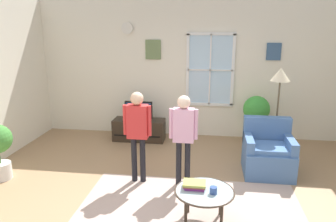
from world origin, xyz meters
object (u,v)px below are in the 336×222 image
Objects in this scene: book_stack at (194,185)px; cup at (213,190)px; armchair at (268,153)px; floor_lamp at (280,84)px; person_pink_shirt at (183,130)px; potted_plant_by_window at (256,115)px; television at (139,110)px; remote_near_cup at (201,187)px; person_red_shirt at (138,127)px; remote_near_books at (203,186)px; coffee_table at (204,193)px; tv_stand at (139,130)px.

book_stack is 3.12× the size of cup.
floor_lamp is at bearing 69.02° from armchair.
armchair is 9.95× the size of cup.
armchair is at bearing 53.43° from book_stack.
armchair is 1.55m from person_pink_shirt.
person_pink_shirt is at bearing -124.00° from potted_plant_by_window.
remote_near_cup is (1.38, -2.70, -0.20)m from television.
remote_near_cup is 0.10× the size of person_red_shirt.
coffee_table is at bearing -76.11° from remote_near_books.
remote_near_books is 0.10× the size of person_pink_shirt.
remote_near_books is at bearing -41.20° from person_red_shirt.
coffee_table is at bearing -108.47° from potted_plant_by_window.
floor_lamp is at bearing 62.89° from cup.
remote_near_books is 2.48m from floor_lamp.
armchair is 1.21× the size of coffee_table.
book_stack is 0.20× the size of person_pink_shirt.
cup is 3.01m from potted_plant_by_window.
television is 0.35× the size of floor_lamp.
television is 2.71m from armchair.
floor_lamp is at bearing -73.25° from potted_plant_by_window.
potted_plant_by_window reaches higher than coffee_table.
remote_near_cup is at bearing 8.69° from book_stack.
tv_stand is at bearing 164.65° from floor_lamp.
armchair is 1.83m from coffee_table.
cup is 0.19m from remote_near_books.
book_stack reaches higher than remote_near_books.
person_pink_shirt is (1.08, -1.83, 0.64)m from tv_stand.
television is 2.14m from person_pink_shirt.
potted_plant_by_window is at bearing 106.75° from floor_lamp.
remote_near_books is at bearing 19.99° from book_stack.
person_red_shirt is 2.73m from potted_plant_by_window.
armchair reaches higher than tv_stand.
television is 2.10× the size of book_stack.
remote_near_cup is 1.01m from person_pink_shirt.
book_stack is at bearing -126.57° from armchair.
potted_plant_by_window is at bearing 70.59° from remote_near_books.
television is at bearing 117.56° from remote_near_books.
remote_near_cup reaches higher than tv_stand.
floor_lamp reaches higher than television.
person_pink_shirt is 1.38× the size of potted_plant_by_window.
television is at bearing -90.00° from tv_stand.
book_stack is 2.98m from potted_plant_by_window.
television is at bearing 115.55° from book_stack.
armchair is at bearing -26.92° from television.
television is 0.80× the size of coffee_table.
coffee_table is 0.10m from remote_near_books.
tv_stand is 0.42m from television.
coffee_table is 1.48m from person_red_shirt.
cup is at bearing -106.28° from potted_plant_by_window.
person_red_shirt is at bearing -77.49° from television.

